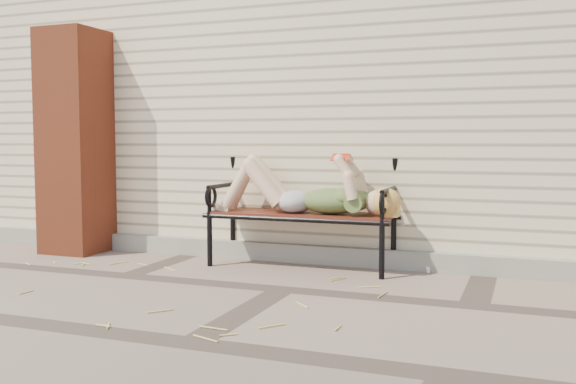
% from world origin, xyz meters
% --- Properties ---
extents(ground, '(80.00, 80.00, 0.00)m').
position_xyz_m(ground, '(0.00, 0.00, 0.00)').
color(ground, gray).
rests_on(ground, ground).
extents(house_wall, '(8.00, 4.00, 3.00)m').
position_xyz_m(house_wall, '(0.00, 3.00, 1.50)').
color(house_wall, beige).
rests_on(house_wall, ground).
extents(foundation_strip, '(8.00, 0.10, 0.15)m').
position_xyz_m(foundation_strip, '(0.00, 0.97, 0.07)').
color(foundation_strip, gray).
rests_on(foundation_strip, ground).
extents(brick_pillar, '(0.50, 0.50, 2.00)m').
position_xyz_m(brick_pillar, '(-2.30, 0.75, 1.00)').
color(brick_pillar, brown).
rests_on(brick_pillar, ground).
extents(garden_bench, '(1.60, 0.64, 1.03)m').
position_xyz_m(garden_bench, '(-0.15, 0.88, 0.58)').
color(garden_bench, black).
rests_on(garden_bench, ground).
extents(reading_woman, '(1.51, 0.34, 0.47)m').
position_xyz_m(reading_woman, '(-0.13, 0.75, 0.61)').
color(reading_woman, '#093841').
rests_on(reading_woman, ground).
extents(straw_scatter, '(2.86, 1.65, 0.01)m').
position_xyz_m(straw_scatter, '(-1.12, -0.40, 0.01)').
color(straw_scatter, '#DBCE6A').
rests_on(straw_scatter, ground).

